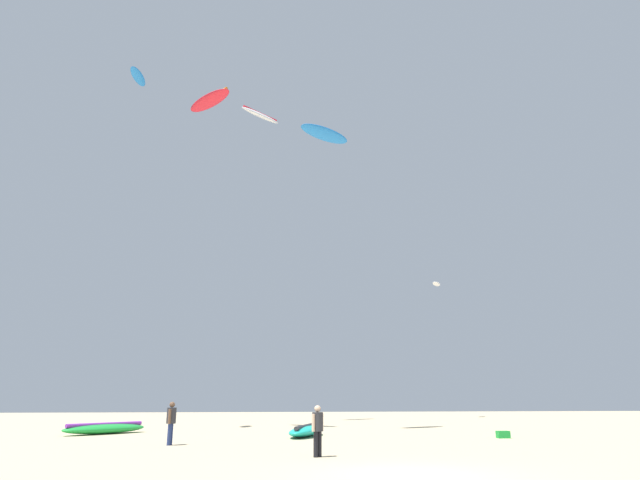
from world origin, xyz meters
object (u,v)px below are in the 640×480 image
at_px(kite_aloft_3, 138,77).
at_px(kite_aloft_4, 260,115).
at_px(kite_grounded_mid, 306,431).
at_px(kite_aloft_1, 325,134).
at_px(kite_grounded_near, 105,428).
at_px(cooler_box, 503,435).
at_px(person_midground, 171,420).
at_px(kite_aloft_0, 436,284).
at_px(kite_aloft_2, 209,101).
at_px(person_foreground, 318,427).

bearing_deg(kite_aloft_3, kite_aloft_4, 51.86).
bearing_deg(kite_grounded_mid, kite_aloft_1, 71.53).
distance_m(kite_aloft_1, kite_aloft_3, 13.42).
height_order(kite_grounded_near, kite_grounded_mid, kite_grounded_near).
bearing_deg(kite_aloft_1, kite_aloft_4, 110.09).
bearing_deg(kite_aloft_1, cooler_box, -41.97).
relative_size(person_midground, kite_aloft_0, 0.77).
xyz_separation_m(cooler_box, kite_aloft_3, (-20.05, 8.13, 22.63)).
bearing_deg(kite_grounded_near, kite_aloft_2, 44.29).
bearing_deg(kite_aloft_2, kite_aloft_0, 38.67).
distance_m(cooler_box, kite_aloft_3, 31.30).
xyz_separation_m(kite_aloft_1, kite_aloft_2, (-7.82, 2.13, 3.21)).
relative_size(kite_aloft_0, kite_aloft_4, 0.54).
height_order(kite_grounded_mid, kite_aloft_2, kite_aloft_2).
xyz_separation_m(person_foreground, kite_aloft_0, (15.42, 33.10, 11.72)).
bearing_deg(kite_aloft_0, kite_aloft_4, -157.97).
bearing_deg(kite_grounded_mid, kite_aloft_4, 99.89).
distance_m(cooler_box, kite_aloft_4, 34.13).
xyz_separation_m(cooler_box, kite_aloft_1, (-7.43, 6.68, 18.29)).
xyz_separation_m(person_foreground, kite_aloft_4, (-2.43, 25.88, 25.30)).
relative_size(person_foreground, kite_aloft_3, 0.64).
bearing_deg(kite_aloft_0, person_foreground, -114.98).
relative_size(kite_grounded_near, kite_aloft_4, 1.10).
xyz_separation_m(cooler_box, kite_aloft_2, (-15.25, 8.81, 21.50)).
height_order(kite_grounded_mid, kite_aloft_1, kite_aloft_1).
bearing_deg(kite_grounded_mid, cooler_box, -13.69).
bearing_deg(kite_grounded_near, kite_aloft_4, 61.87).
relative_size(kite_aloft_1, kite_aloft_2, 0.97).
relative_size(person_foreground, person_midground, 0.95).
bearing_deg(person_foreground, kite_aloft_0, -67.93).
bearing_deg(person_midground, kite_grounded_mid, 47.20).
bearing_deg(kite_aloft_4, kite_aloft_0, 22.03).
bearing_deg(kite_grounded_near, person_foreground, -52.06).
bearing_deg(cooler_box, kite_grounded_mid, 166.31).
height_order(person_foreground, cooler_box, person_foreground).
relative_size(kite_grounded_near, kite_aloft_3, 1.79).
distance_m(kite_grounded_mid, kite_aloft_1, 18.79).
xyz_separation_m(kite_grounded_near, kite_grounded_mid, (10.09, -2.96, -0.01)).
height_order(person_midground, kite_aloft_3, kite_aloft_3).
xyz_separation_m(person_foreground, cooler_box, (9.37, 7.24, -0.75)).
height_order(person_midground, kite_grounded_mid, person_midground).
distance_m(person_foreground, kite_grounded_near, 15.70).
bearing_deg(kite_aloft_4, kite_aloft_3, -128.14).
bearing_deg(kite_aloft_3, kite_aloft_2, 8.05).
xyz_separation_m(kite_aloft_1, kite_aloft_4, (-4.37, 11.95, 7.76)).
bearing_deg(person_foreground, kite_grounded_mid, -45.63).
xyz_separation_m(kite_grounded_near, kite_aloft_3, (-1.03, 3.00, 22.52)).
height_order(kite_aloft_0, kite_aloft_4, kite_aloft_4).
distance_m(kite_aloft_1, kite_aloft_2, 8.72).
distance_m(kite_grounded_mid, kite_aloft_3, 25.81).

